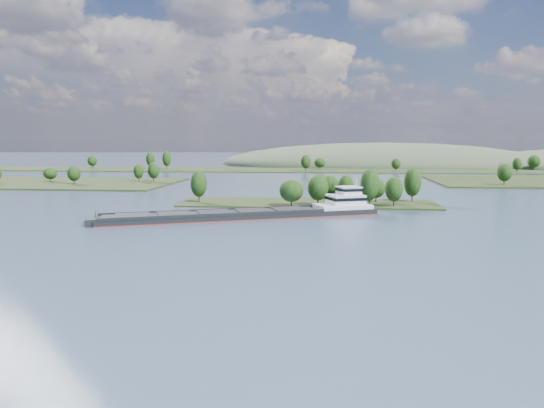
# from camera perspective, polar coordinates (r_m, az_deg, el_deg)

# --- Properties ---
(ground) EXTENTS (1800.00, 1800.00, 0.00)m
(ground) POSITION_cam_1_polar(r_m,az_deg,el_deg) (150.16, 2.95, -2.78)
(ground) COLOR #324557
(ground) RESTS_ON ground
(tree_island) EXTENTS (100.00, 32.81, 15.37)m
(tree_island) POSITION_cam_1_polar(r_m,az_deg,el_deg) (207.70, 5.64, 1.08)
(tree_island) COLOR black
(tree_island) RESTS_ON ground
(back_shoreline) EXTENTS (900.00, 60.00, 16.07)m
(back_shoreline) POSITION_cam_1_polar(r_m,az_deg,el_deg) (428.29, 6.05, 3.67)
(back_shoreline) COLOR black
(back_shoreline) RESTS_ON ground
(hill_west) EXTENTS (320.00, 160.00, 44.00)m
(hill_west) POSITION_cam_1_polar(r_m,az_deg,el_deg) (530.89, 11.79, 4.13)
(hill_west) COLOR #3B4831
(hill_west) RESTS_ON ground
(cargo_barge) EXTENTS (90.76, 47.21, 12.72)m
(cargo_barge) POSITION_cam_1_polar(r_m,az_deg,el_deg) (173.59, -1.39, -0.91)
(cargo_barge) COLOR black
(cargo_barge) RESTS_ON ground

